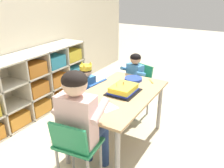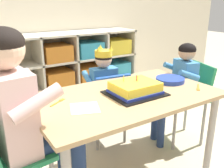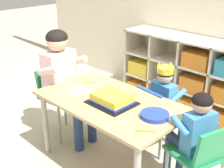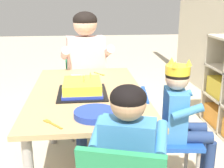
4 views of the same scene
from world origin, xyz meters
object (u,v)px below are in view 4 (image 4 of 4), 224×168
(activity_table, at_px, (87,103))
(classroom_chair_blue, at_px, (163,134))
(child_with_crown, at_px, (182,112))
(guest_at_table_side, at_px, (129,153))
(fork_near_cake_tray, at_px, (100,74))
(birthday_cake_on_tray, at_px, (82,88))
(fork_beside_plate_stack, at_px, (52,124))
(classroom_chair_adult_side, at_px, (86,85))
(paper_plate_stack, at_px, (95,114))
(adult_helper_seated, at_px, (87,63))

(activity_table, relative_size, classroom_chair_blue, 1.85)
(child_with_crown, relative_size, guest_at_table_side, 0.97)
(fork_near_cake_tray, bearing_deg, birthday_cake_on_tray, 131.16)
(activity_table, xyz_separation_m, fork_beside_plate_stack, (0.47, -0.17, 0.08))
(classroom_chair_adult_side, bearing_deg, classroom_chair_blue, -69.39)
(classroom_chair_blue, bearing_deg, guest_at_table_side, 157.15)
(guest_at_table_side, distance_m, paper_plate_stack, 0.28)
(child_with_crown, bearing_deg, adult_helper_seated, 42.44)
(paper_plate_stack, bearing_deg, classroom_chair_blue, 122.95)
(classroom_chair_blue, xyz_separation_m, adult_helper_seated, (-0.74, -0.43, 0.28))
(classroom_chair_adult_side, bearing_deg, fork_beside_plate_stack, -104.89)
(classroom_chair_blue, distance_m, adult_helper_seated, 0.90)
(classroom_chair_blue, distance_m, child_with_crown, 0.18)
(fork_near_cake_tray, bearing_deg, classroom_chair_adult_side, -14.95)
(birthday_cake_on_tray, bearing_deg, classroom_chair_blue, 79.12)
(paper_plate_stack, bearing_deg, adult_helper_seated, -179.30)
(classroom_chair_blue, bearing_deg, fork_beside_plate_stack, 125.65)
(birthday_cake_on_tray, distance_m, fork_beside_plate_stack, 0.44)
(guest_at_table_side, xyz_separation_m, birthday_cake_on_tray, (-0.59, -0.18, 0.10))
(activity_table, xyz_separation_m, birthday_cake_on_tray, (0.05, -0.03, 0.11))
(fork_near_cake_tray, distance_m, fork_beside_plate_stack, 0.91)
(classroom_chair_adult_side, distance_m, paper_plate_stack, 1.13)
(activity_table, height_order, fork_near_cake_tray, fork_near_cake_tray)
(child_with_crown, bearing_deg, activity_table, 81.64)
(child_with_crown, xyz_separation_m, fork_beside_plate_stack, (0.32, -0.71, 0.10))
(child_with_crown, distance_m, fork_beside_plate_stack, 0.79)
(activity_table, xyz_separation_m, fork_near_cake_tray, (-0.40, 0.10, 0.08))
(fork_near_cake_tray, bearing_deg, paper_plate_stack, 142.23)
(guest_at_table_side, bearing_deg, birthday_cake_on_tray, -55.28)
(birthday_cake_on_tray, xyz_separation_m, fork_beside_plate_stack, (0.42, -0.14, -0.03))
(child_with_crown, height_order, birthday_cake_on_tray, child_with_crown)
(child_with_crown, relative_size, classroom_chair_adult_side, 1.21)
(classroom_chair_adult_side, relative_size, birthday_cake_on_tray, 2.05)
(child_with_crown, relative_size, fork_near_cake_tray, 7.34)
(child_with_crown, xyz_separation_m, adult_helper_seated, (-0.75, -0.53, 0.14))
(adult_helper_seated, distance_m, guest_at_table_side, 1.25)
(activity_table, distance_m, classroom_chair_blue, 0.49)
(classroom_chair_blue, bearing_deg, fork_near_cake_tray, 39.51)
(birthday_cake_on_tray, distance_m, fork_near_cake_tray, 0.47)
(fork_beside_plate_stack, bearing_deg, activity_table, 121.70)
(birthday_cake_on_tray, height_order, paper_plate_stack, birthday_cake_on_tray)
(paper_plate_stack, bearing_deg, activity_table, -176.10)
(activity_table, bearing_deg, classroom_chair_blue, 72.35)
(activity_table, xyz_separation_m, adult_helper_seated, (-0.60, 0.02, 0.12))
(guest_at_table_side, bearing_deg, paper_plate_stack, -44.12)
(activity_table, relative_size, birthday_cake_on_tray, 3.50)
(paper_plate_stack, bearing_deg, birthday_cake_on_tray, -171.02)
(activity_table, xyz_separation_m, guest_at_table_side, (0.64, 0.15, 0.01))
(child_with_crown, bearing_deg, fork_near_cake_tray, 46.36)
(birthday_cake_on_tray, height_order, fork_near_cake_tray, birthday_cake_on_tray)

